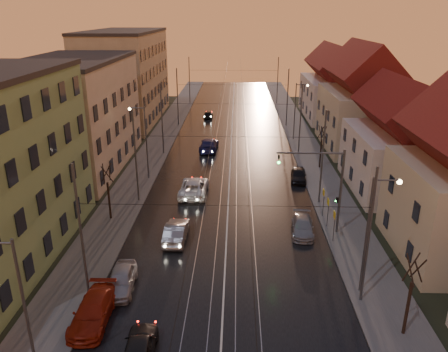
# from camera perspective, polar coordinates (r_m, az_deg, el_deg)

# --- Properties ---
(road) EXTENTS (16.00, 120.00, 0.04)m
(road) POSITION_cam_1_polar(r_m,az_deg,el_deg) (56.74, 0.90, 3.16)
(road) COLOR black
(road) RESTS_ON ground
(sidewalk_left) EXTENTS (4.00, 120.00, 0.15)m
(sidewalk_left) POSITION_cam_1_polar(r_m,az_deg,el_deg) (57.72, -9.10, 3.26)
(sidewalk_left) COLOR #4C4C4C
(sidewalk_left) RESTS_ON ground
(sidewalk_right) EXTENTS (4.00, 120.00, 0.15)m
(sidewalk_right) POSITION_cam_1_polar(r_m,az_deg,el_deg) (57.47, 10.93, 3.07)
(sidewalk_right) COLOR #4C4C4C
(sidewalk_right) RESTS_ON ground
(tram_rail_0) EXTENTS (0.06, 120.00, 0.03)m
(tram_rail_0) POSITION_cam_1_polar(r_m,az_deg,el_deg) (56.80, -1.33, 3.22)
(tram_rail_0) COLOR gray
(tram_rail_0) RESTS_ON road
(tram_rail_1) EXTENTS (0.06, 120.00, 0.03)m
(tram_rail_1) POSITION_cam_1_polar(r_m,az_deg,el_deg) (56.74, 0.12, 3.20)
(tram_rail_1) COLOR gray
(tram_rail_1) RESTS_ON road
(tram_rail_2) EXTENTS (0.06, 120.00, 0.03)m
(tram_rail_2) POSITION_cam_1_polar(r_m,az_deg,el_deg) (56.72, 1.67, 3.19)
(tram_rail_2) COLOR gray
(tram_rail_2) RESTS_ON road
(tram_rail_3) EXTENTS (0.06, 120.00, 0.03)m
(tram_rail_3) POSITION_cam_1_polar(r_m,az_deg,el_deg) (56.74, 3.12, 3.17)
(tram_rail_3) COLOR gray
(tram_rail_3) RESTS_ON road
(apartment_left_2) EXTENTS (10.00, 20.00, 12.00)m
(apartment_left_2) POSITION_cam_1_polar(r_m,az_deg,el_deg) (52.62, -18.76, 7.42)
(apartment_left_2) COLOR #B4A78B
(apartment_left_2) RESTS_ON ground
(apartment_left_3) EXTENTS (10.00, 24.00, 14.00)m
(apartment_left_3) POSITION_cam_1_polar(r_m,az_deg,el_deg) (75.06, -12.67, 12.45)
(apartment_left_3) COLOR #9C8664
(apartment_left_3) RESTS_ON ground
(house_right_2) EXTENTS (9.18, 12.24, 9.20)m
(house_right_2) POSITION_cam_1_polar(r_m,az_deg,el_deg) (46.83, 22.02, 3.74)
(house_right_2) COLOR beige
(house_right_2) RESTS_ON ground
(house_right_3) EXTENTS (9.18, 14.28, 11.50)m
(house_right_3) POSITION_cam_1_polar(r_m,az_deg,el_deg) (60.45, 17.51, 8.97)
(house_right_3) COLOR #C1B794
(house_right_3) RESTS_ON ground
(house_right_4) EXTENTS (9.18, 16.32, 10.00)m
(house_right_4) POSITION_cam_1_polar(r_m,az_deg,el_deg) (77.79, 14.03, 11.15)
(house_right_4) COLOR beige
(house_right_4) RESTS_ON ground
(catenary_pole_l_1) EXTENTS (0.16, 0.16, 9.00)m
(catenary_pole_l_1) POSITION_cam_1_polar(r_m,az_deg,el_deg) (27.90, -18.16, -7.20)
(catenary_pole_l_1) COLOR #595B60
(catenary_pole_l_1) RESTS_ON ground
(catenary_pole_r_1) EXTENTS (0.16, 0.16, 9.00)m
(catenary_pole_r_1) POSITION_cam_1_polar(r_m,az_deg,el_deg) (27.46, 18.35, -7.70)
(catenary_pole_r_1) COLOR #595B60
(catenary_pole_r_1) RESTS_ON ground
(catenary_pole_l_2) EXTENTS (0.16, 0.16, 9.00)m
(catenary_pole_l_2) POSITION_cam_1_polar(r_m,az_deg,el_deg) (41.20, -11.47, 2.48)
(catenary_pole_l_2) COLOR #595B60
(catenary_pole_l_2) RESTS_ON ground
(catenary_pole_r_2) EXTENTS (0.16, 0.16, 9.00)m
(catenary_pole_r_2) POSITION_cam_1_polar(r_m,az_deg,el_deg) (40.90, 12.73, 2.25)
(catenary_pole_r_2) COLOR #595B60
(catenary_pole_r_2) RESTS_ON ground
(catenary_pole_l_3) EXTENTS (0.16, 0.16, 9.00)m
(catenary_pole_l_3) POSITION_cam_1_polar(r_m,az_deg,el_deg) (55.37, -8.10, 7.33)
(catenary_pole_l_3) COLOR #595B60
(catenary_pole_l_3) RESTS_ON ground
(catenary_pole_r_3) EXTENTS (0.16, 0.16, 9.00)m
(catenary_pole_r_3) POSITION_cam_1_polar(r_m,az_deg,el_deg) (55.15, 9.95, 7.17)
(catenary_pole_r_3) COLOR #595B60
(catenary_pole_r_3) RESTS_ON ground
(catenary_pole_l_4) EXTENTS (0.16, 0.16, 9.00)m
(catenary_pole_l_4) POSITION_cam_1_polar(r_m,az_deg,el_deg) (69.89, -6.09, 10.17)
(catenary_pole_l_4) COLOR #595B60
(catenary_pole_l_4) RESTS_ON ground
(catenary_pole_r_4) EXTENTS (0.16, 0.16, 9.00)m
(catenary_pole_r_4) POSITION_cam_1_polar(r_m,az_deg,el_deg) (69.71, 8.29, 10.05)
(catenary_pole_r_4) COLOR #595B60
(catenary_pole_r_4) RESTS_ON ground
(catenary_pole_l_5) EXTENTS (0.16, 0.16, 9.00)m
(catenary_pole_l_5) POSITION_cam_1_polar(r_m,az_deg,el_deg) (87.52, -4.54, 12.32)
(catenary_pole_l_5) COLOR #595B60
(catenary_pole_l_5) RESTS_ON ground
(catenary_pole_r_5) EXTENTS (0.16, 0.16, 9.00)m
(catenary_pole_r_5) POSITION_cam_1_polar(r_m,az_deg,el_deg) (87.38, 7.01, 12.22)
(catenary_pole_r_5) COLOR #595B60
(catenary_pole_r_5) RESTS_ON ground
(street_lamp_0) EXTENTS (1.75, 0.32, 8.00)m
(street_lamp_0) POSITION_cam_1_polar(r_m,az_deg,el_deg) (22.45, -25.44, -14.43)
(street_lamp_0) COLOR #595B60
(street_lamp_0) RESTS_ON ground
(street_lamp_1) EXTENTS (1.75, 0.32, 8.00)m
(street_lamp_1) POSITION_cam_1_polar(r_m,az_deg,el_deg) (28.28, 18.87, -6.03)
(street_lamp_1) COLOR #595B60
(street_lamp_1) RESTS_ON ground
(street_lamp_2) EXTENTS (1.75, 0.32, 8.00)m
(street_lamp_2) POSITION_cam_1_polar(r_m,az_deg,el_deg) (46.80, -10.52, 5.22)
(street_lamp_2) COLOR #595B60
(street_lamp_2) RESTS_ON ground
(street_lamp_3) EXTENTS (1.75, 0.32, 8.00)m
(street_lamp_3) POSITION_cam_1_polar(r_m,az_deg,el_deg) (61.91, 9.57, 9.02)
(street_lamp_3) COLOR #595B60
(street_lamp_3) RESTS_ON ground
(traffic_light_mast) EXTENTS (5.30, 0.32, 7.20)m
(traffic_light_mast) POSITION_cam_1_polar(r_m,az_deg,el_deg) (35.20, 13.51, -0.67)
(traffic_light_mast) COLOR #595B60
(traffic_light_mast) RESTS_ON ground
(bare_tree_0) EXTENTS (1.09, 1.09, 5.11)m
(bare_tree_0) POSITION_cam_1_polar(r_m,az_deg,el_deg) (38.67, -14.85, -2.21)
(bare_tree_0) COLOR black
(bare_tree_0) RESTS_ON ground
(bare_tree_1) EXTENTS (1.09, 1.09, 5.11)m
(bare_tree_1) POSITION_cam_1_polar(r_m,az_deg,el_deg) (26.58, 23.05, -14.45)
(bare_tree_1) COLOR black
(bare_tree_1) RESTS_ON ground
(bare_tree_2) EXTENTS (1.09, 1.09, 5.11)m
(bare_tree_2) POSITION_cam_1_polar(r_m,az_deg,el_deg) (51.20, 12.55, 3.61)
(bare_tree_2) COLOR black
(bare_tree_2) RESTS_ON ground
(driving_car_0) EXTENTS (1.80, 4.12, 1.38)m
(driving_car_0) POSITION_cam_1_polar(r_m,az_deg,el_deg) (24.75, -11.00, -21.18)
(driving_car_0) COLOR black
(driving_car_0) RESTS_ON ground
(driving_car_1) EXTENTS (1.66, 4.59, 1.50)m
(driving_car_1) POSITION_cam_1_polar(r_m,az_deg,el_deg) (35.02, -6.27, -7.22)
(driving_car_1) COLOR gray
(driving_car_1) RESTS_ON ground
(driving_car_2) EXTENTS (2.74, 5.76, 1.59)m
(driving_car_2) POSITION_cam_1_polar(r_m,az_deg,el_deg) (43.31, -3.94, -1.46)
(driving_car_2) COLOR silver
(driving_car_2) RESTS_ON ground
(driving_car_3) EXTENTS (2.46, 5.55, 1.58)m
(driving_car_3) POSITION_cam_1_polar(r_m,az_deg,el_deg) (57.25, -1.97, 4.12)
(driving_car_3) COLOR #1B1C51
(driving_car_3) RESTS_ON ground
(driving_car_4) EXTENTS (1.53, 3.63, 1.23)m
(driving_car_4) POSITION_cam_1_polar(r_m,az_deg,el_deg) (75.36, -2.06, 8.02)
(driving_car_4) COLOR black
(driving_car_4) RESTS_ON ground
(parked_left_2) EXTENTS (2.03, 4.89, 1.41)m
(parked_left_2) POSITION_cam_1_polar(r_m,az_deg,el_deg) (27.67, -16.74, -16.57)
(parked_left_2) COLOR maroon
(parked_left_2) RESTS_ON ground
(parked_left_3) EXTENTS (1.92, 4.27, 1.42)m
(parked_left_3) POSITION_cam_1_polar(r_m,az_deg,el_deg) (29.96, -13.28, -13.03)
(parked_left_3) COLOR #A7A6AC
(parked_left_3) RESTS_ON ground
(parked_right_1) EXTENTS (2.13, 4.41, 1.24)m
(parked_right_1) POSITION_cam_1_polar(r_m,az_deg,el_deg) (36.47, 10.22, -6.50)
(parked_right_1) COLOR #99999E
(parked_right_1) RESTS_ON ground
(parked_right_2) EXTENTS (2.04, 4.14, 1.36)m
(parked_right_2) POSITION_cam_1_polar(r_m,az_deg,el_deg) (47.47, 9.70, 0.15)
(parked_right_2) COLOR black
(parked_right_2) RESTS_ON ground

